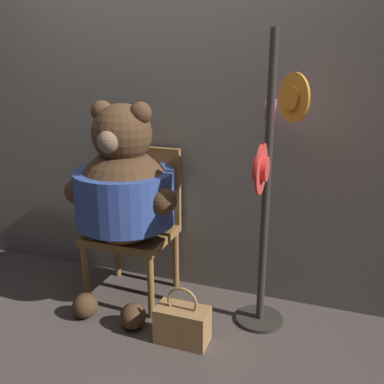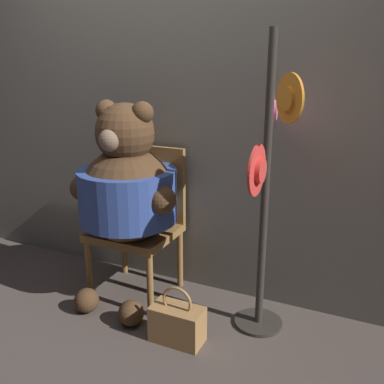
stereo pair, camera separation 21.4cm
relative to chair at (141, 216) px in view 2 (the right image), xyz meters
name	(u,v)px [view 2 (the right image)]	position (x,y,z in m)	size (l,w,h in m)	color
ground_plane	(131,313)	(0.11, -0.32, -0.51)	(14.00, 14.00, 0.00)	#4C423D
wall_back	(170,102)	(0.11, 0.24, 0.72)	(8.00, 0.10, 2.47)	slate
chair	(141,216)	(0.00, 0.00, 0.00)	(0.51, 0.46, 0.96)	olive
teddy_bear	(127,189)	(0.01, -0.16, 0.23)	(0.72, 0.64, 1.27)	#4C331E
hat_display_rack	(266,190)	(0.86, -0.13, 0.33)	(0.35, 0.55, 1.65)	#332D28
handbag_on_ground	(177,323)	(0.49, -0.44, -0.40)	(0.29, 0.16, 0.33)	#A87A47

